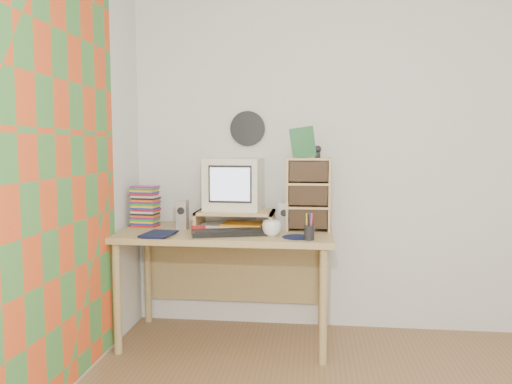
% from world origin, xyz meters
% --- Properties ---
extents(back_wall, '(3.50, 0.00, 3.50)m').
position_xyz_m(back_wall, '(0.00, 1.75, 1.25)').
color(back_wall, white).
rests_on(back_wall, floor).
extents(curtain, '(0.00, 2.20, 2.20)m').
position_xyz_m(curtain, '(-1.71, 0.48, 1.15)').
color(curtain, '#EA5321').
rests_on(curtain, left_wall).
extents(wall_disc, '(0.25, 0.02, 0.25)m').
position_xyz_m(wall_disc, '(-0.93, 1.73, 1.43)').
color(wall_disc, black).
rests_on(wall_disc, back_wall).
extents(desk, '(1.40, 0.70, 0.75)m').
position_xyz_m(desk, '(-1.03, 1.44, 0.62)').
color(desk, tan).
rests_on(desk, floor).
extents(monitor_riser, '(0.52, 0.30, 0.12)m').
position_xyz_m(monitor_riser, '(-0.98, 1.48, 0.84)').
color(monitor_riser, tan).
rests_on(monitor_riser, desk).
extents(crt_monitor, '(0.39, 0.39, 0.35)m').
position_xyz_m(crt_monitor, '(-1.00, 1.53, 1.05)').
color(crt_monitor, white).
rests_on(crt_monitor, monitor_riser).
extents(speaker_left, '(0.08, 0.08, 0.19)m').
position_xyz_m(speaker_left, '(-1.33, 1.43, 0.85)').
color(speaker_left, '#B4B5BA').
rests_on(speaker_left, desk).
extents(speaker_right, '(0.08, 0.08, 0.18)m').
position_xyz_m(speaker_right, '(-0.65, 1.46, 0.84)').
color(speaker_right, '#B4B5BA').
rests_on(speaker_right, desk).
extents(keyboard, '(0.50, 0.29, 0.03)m').
position_xyz_m(keyboard, '(-0.98, 1.22, 0.77)').
color(keyboard, black).
rests_on(keyboard, desk).
extents(dvd_stack, '(0.18, 0.14, 0.24)m').
position_xyz_m(dvd_stack, '(-1.62, 1.50, 0.87)').
color(dvd_stack, brown).
rests_on(dvd_stack, desk).
extents(cd_rack, '(0.29, 0.15, 0.48)m').
position_xyz_m(cd_rack, '(-0.49, 1.46, 0.99)').
color(cd_rack, tan).
rests_on(cd_rack, desk).
extents(mug, '(0.14, 0.14, 0.09)m').
position_xyz_m(mug, '(-0.71, 1.22, 0.80)').
color(mug, white).
rests_on(mug, desk).
extents(diary, '(0.23, 0.18, 0.04)m').
position_xyz_m(diary, '(-1.50, 1.15, 0.77)').
color(diary, '#0F1537').
rests_on(diary, desk).
extents(mousepad, '(0.24, 0.24, 0.00)m').
position_xyz_m(mousepad, '(-0.55, 1.19, 0.75)').
color(mousepad, '#111939').
rests_on(mousepad, desk).
extents(pen_cup, '(0.07, 0.07, 0.13)m').
position_xyz_m(pen_cup, '(-0.48, 1.11, 0.81)').
color(pen_cup, black).
rests_on(pen_cup, desk).
extents(papers, '(0.34, 0.26, 0.04)m').
position_xyz_m(papers, '(-1.00, 1.46, 0.77)').
color(papers, silver).
rests_on(papers, desk).
extents(red_box, '(0.10, 0.08, 0.04)m').
position_xyz_m(red_box, '(-1.19, 1.26, 0.77)').
color(red_box, red).
rests_on(red_box, desk).
extents(game_box, '(0.16, 0.04, 0.20)m').
position_xyz_m(game_box, '(-0.53, 1.44, 1.33)').
color(game_box, '#175223').
rests_on(game_box, cd_rack).
extents(webcam, '(0.05, 0.05, 0.08)m').
position_xyz_m(webcam, '(-0.43, 1.46, 1.27)').
color(webcam, black).
rests_on(webcam, cd_rack).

